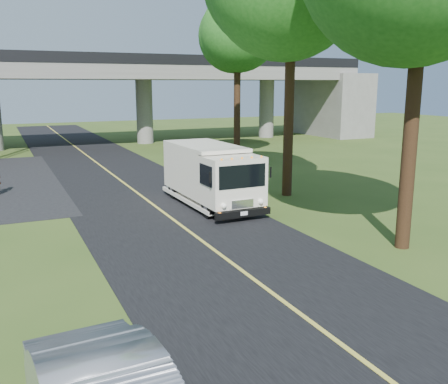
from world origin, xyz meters
TOP-DOWN VIEW (x-y plane):
  - ground at (0.00, 0.00)m, footprint 120.00×120.00m
  - road at (0.00, 10.00)m, footprint 7.00×90.00m
  - lane_line at (0.00, 10.00)m, footprint 0.12×90.00m
  - overpass at (0.00, 32.00)m, footprint 54.00×10.00m
  - tree_right_far at (9.21, 19.84)m, footprint 5.77×5.67m
  - step_van at (2.20, 8.59)m, footprint 2.34×6.09m

SIDE VIEW (x-z plane):
  - ground at x=0.00m, z-range 0.00..0.00m
  - road at x=0.00m, z-range 0.00..0.02m
  - lane_line at x=0.00m, z-range 0.03..0.03m
  - step_van at x=2.20m, z-range 0.11..2.65m
  - overpass at x=0.00m, z-range 0.91..8.21m
  - tree_right_far at x=9.21m, z-range 2.81..13.80m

